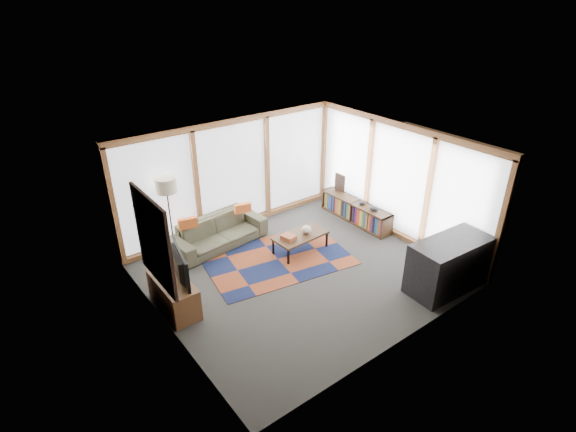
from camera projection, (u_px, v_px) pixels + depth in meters
ground at (300, 272)px, 8.96m from camera, size 5.50×5.50×0.00m
room_envelope at (303, 186)px, 8.92m from camera, size 5.52×5.02×2.62m
rug at (278, 259)px, 9.37m from camera, size 3.20×2.35×0.01m
sofa at (219, 232)px, 9.77m from camera, size 2.22×1.07×0.63m
pillow_left at (188, 223)px, 9.25m from camera, size 0.41×0.20×0.22m
pillow_right at (243, 208)px, 9.89m from camera, size 0.39×0.19×0.20m
floor_lamp at (170, 217)px, 9.21m from camera, size 0.44×0.44×1.73m
coffee_table at (300, 243)px, 9.61m from camera, size 1.19×0.64×0.39m
book_stack at (288, 237)px, 9.33m from camera, size 0.28×0.32×0.09m
vase at (306, 230)px, 9.52m from camera, size 0.23×0.23×0.18m
bookshelf at (355, 211)px, 10.80m from camera, size 0.37×2.05×0.51m
bowl_a at (374, 208)px, 10.25m from camera, size 0.24×0.24×0.10m
bowl_b at (362, 203)px, 10.54m from camera, size 0.17×0.17×0.08m
shelf_picture at (340, 182)px, 11.18m from camera, size 0.04×0.33×0.43m
tv_console at (174, 294)px, 7.84m from camera, size 0.49×1.17×0.59m
television at (175, 265)px, 7.60m from camera, size 0.34×1.01×0.58m
bar_counter at (449, 265)px, 8.30m from camera, size 1.62×0.83×1.00m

